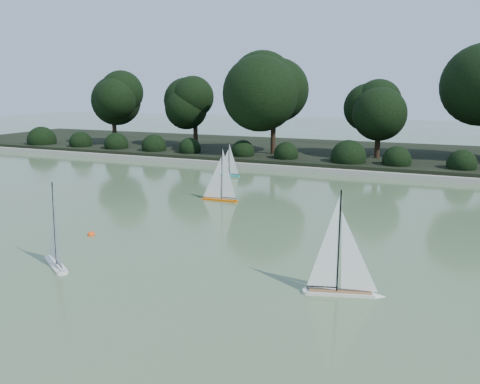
# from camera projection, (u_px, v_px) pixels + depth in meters

# --- Properties ---
(ground) EXTENTS (80.00, 80.00, 0.00)m
(ground) POSITION_uv_depth(u_px,v_px,m) (232.00, 261.00, 7.99)
(ground) COLOR #3B5634
(ground) RESTS_ON ground
(pond_coping) EXTENTS (40.00, 0.35, 0.18)m
(pond_coping) POSITION_uv_depth(u_px,v_px,m) (337.00, 171.00, 16.07)
(pond_coping) COLOR gray
(pond_coping) RESTS_ON ground
(far_bank) EXTENTS (40.00, 8.00, 0.30)m
(far_bank) POSITION_uv_depth(u_px,v_px,m) (357.00, 155.00, 19.65)
(far_bank) COLOR black
(far_bank) RESTS_ON ground
(tree_line) EXTENTS (26.31, 3.93, 4.39)m
(tree_line) POSITION_uv_depth(u_px,v_px,m) (387.00, 95.00, 17.24)
(tree_line) COLOR black
(tree_line) RESTS_ON ground
(shrub_hedge) EXTENTS (29.10, 1.10, 1.10)m
(shrub_hedge) POSITION_uv_depth(u_px,v_px,m) (343.00, 157.00, 16.80)
(shrub_hedge) COLOR black
(shrub_hedge) RESTS_ON ground
(sailboat_white_a) EXTENTS (1.00, 0.72, 1.51)m
(sailboat_white_a) POSITION_uv_depth(u_px,v_px,m) (53.00, 251.00, 7.77)
(sailboat_white_a) COLOR white
(sailboat_white_a) RESTS_ON ground
(sailboat_white_b) EXTENTS (1.18, 0.48, 1.62)m
(sailboat_white_b) POSITION_uv_depth(u_px,v_px,m) (347.00, 278.00, 6.61)
(sailboat_white_b) COLOR silver
(sailboat_white_b) RESTS_ON ground
(sailboat_orange) EXTENTS (1.11, 0.20, 1.52)m
(sailboat_orange) POSITION_uv_depth(u_px,v_px,m) (217.00, 191.00, 12.24)
(sailboat_orange) COLOR #CF5601
(sailboat_orange) RESTS_ON ground
(sailboat_teal) EXTENTS (0.90, 0.21, 1.22)m
(sailboat_teal) POSITION_uv_depth(u_px,v_px,m) (227.00, 170.00, 15.70)
(sailboat_teal) COLOR teal
(sailboat_teal) RESTS_ON ground
(race_buoy) EXTENTS (0.15, 0.15, 0.15)m
(race_buoy) POSITION_uv_depth(u_px,v_px,m) (91.00, 235.00, 9.38)
(race_buoy) COLOR #FD470D
(race_buoy) RESTS_ON ground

